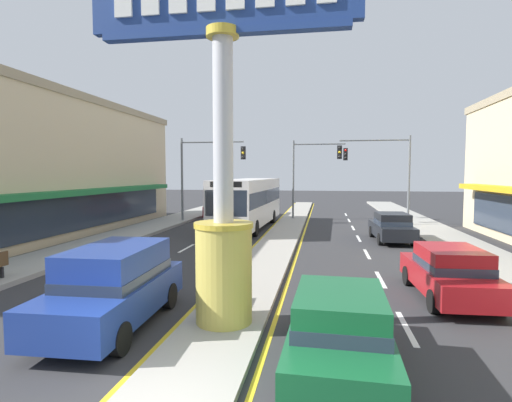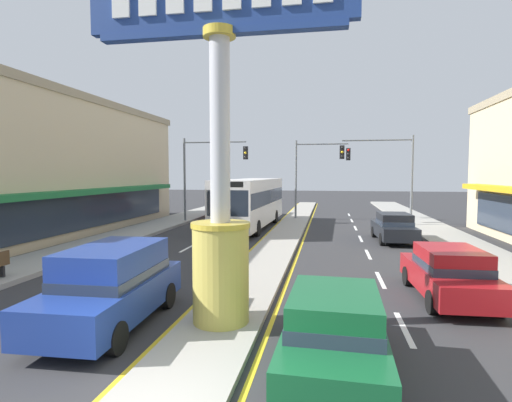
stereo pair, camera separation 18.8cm
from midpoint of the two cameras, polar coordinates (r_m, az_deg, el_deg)
name	(u,v)px [view 1 (the left image)]	position (r m, az deg, el deg)	size (l,w,h in m)	color
median_strip	(283,235)	(23.29, 3.60, -4.89)	(1.93, 52.00, 0.14)	#A39E93
sidewalk_left	(121,236)	(24.05, -18.83, -4.76)	(2.84, 60.00, 0.18)	#9E9B93
sidewalk_right	(461,246)	(22.20, 26.87, -5.70)	(2.84, 60.00, 0.18)	#9E9B93
lane_markings	(280,240)	(21.98, 3.23, -5.60)	(8.67, 52.00, 0.01)	silver
district_sign	(223,156)	(9.34, -5.27, 6.41)	(6.22, 1.39, 8.41)	gold
storefront_left	(9,165)	(26.71, -31.87, 4.33)	(9.29, 26.01, 8.20)	beige
traffic_light_left_side	(205,165)	(29.38, -7.44, 5.09)	(4.86, 0.46, 6.20)	slate
traffic_light_right_side	(382,164)	(28.62, 17.30, 4.98)	(4.86, 0.46, 6.20)	slate
traffic_light_median_far	(313,166)	(31.39, 7.88, 4.92)	(4.20, 0.46, 6.20)	slate
bus_near_right_lane	(249,200)	(26.70, -1.24, 0.13)	(2.89, 11.28, 3.26)	silver
sedan_far_right_lane	(340,329)	(7.86, 11.08, -17.47)	(1.93, 4.35, 1.53)	#14562D
suv_near_left_lane	(222,206)	(32.88, -5.08, -0.71)	(2.07, 4.65, 1.90)	maroon
sedan_mid_left_lane	(392,227)	(22.69, 18.48, -3.49)	(1.99, 4.38, 1.53)	black
sedan_far_left_oncoming	(450,272)	(12.99, 25.42, -9.15)	(1.99, 4.38, 1.53)	maroon
suv_kerb_right	(114,285)	(10.39, -19.98, -11.14)	(2.08, 4.66, 1.90)	navy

